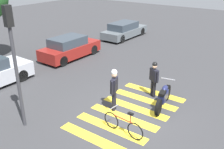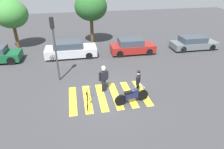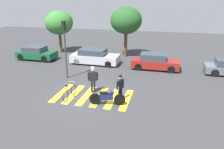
{
  "view_description": "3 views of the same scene",
  "coord_description": "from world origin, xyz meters",
  "px_view_note": "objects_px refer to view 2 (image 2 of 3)",
  "views": [
    {
      "loc": [
        -7.95,
        -4.79,
        5.67
      ],
      "look_at": [
        0.66,
        1.36,
        1.16
      ],
      "focal_mm": 41.1,
      "sensor_mm": 36.0,
      "label": 1
    },
    {
      "loc": [
        -1.84,
        -10.26,
        7.05
      ],
      "look_at": [
        0.38,
        0.76,
        1.13
      ],
      "focal_mm": 31.45,
      "sensor_mm": 36.0,
      "label": 2
    },
    {
      "loc": [
        4.44,
        -12.59,
        6.23
      ],
      "look_at": [
        0.87,
        1.73,
        1.0
      ],
      "focal_mm": 35.37,
      "sensor_mm": 36.0,
      "label": 3
    }
  ],
  "objects_px": {
    "car_silver_sedan": "(70,50)",
    "traffic_light_pole": "(54,40)",
    "car_grey_coupe": "(194,43)",
    "car_maroon_wagon": "(132,47)",
    "leaning_bicycle": "(87,99)",
    "officer_on_foot": "(138,81)",
    "officer_by_motorcycle": "(104,77)",
    "police_motorcycle": "(132,96)"
  },
  "relations": [
    {
      "from": "officer_by_motorcycle",
      "to": "traffic_light_pole",
      "type": "distance_m",
      "value": 4.12
    },
    {
      "from": "police_motorcycle",
      "to": "officer_on_foot",
      "type": "relative_size",
      "value": 1.26
    },
    {
      "from": "officer_on_foot",
      "to": "car_maroon_wagon",
      "type": "distance_m",
      "value": 7.19
    },
    {
      "from": "police_motorcycle",
      "to": "officer_on_foot",
      "type": "bearing_deg",
      "value": 52.1
    },
    {
      "from": "police_motorcycle",
      "to": "car_silver_sedan",
      "type": "xyz_separation_m",
      "value": [
        -3.48,
        8.1,
        0.22
      ]
    },
    {
      "from": "car_grey_coupe",
      "to": "officer_on_foot",
      "type": "bearing_deg",
      "value": -139.78
    },
    {
      "from": "leaning_bicycle",
      "to": "car_maroon_wagon",
      "type": "height_order",
      "value": "car_maroon_wagon"
    },
    {
      "from": "leaning_bicycle",
      "to": "car_grey_coupe",
      "type": "height_order",
      "value": "car_grey_coupe"
    },
    {
      "from": "officer_on_foot",
      "to": "traffic_light_pole",
      "type": "height_order",
      "value": "traffic_light_pole"
    },
    {
      "from": "car_grey_coupe",
      "to": "leaning_bicycle",
      "type": "bearing_deg",
      "value": -147.18
    },
    {
      "from": "leaning_bicycle",
      "to": "traffic_light_pole",
      "type": "relative_size",
      "value": 0.39
    },
    {
      "from": "leaning_bicycle",
      "to": "car_maroon_wagon",
      "type": "distance_m",
      "value": 8.94
    },
    {
      "from": "car_silver_sedan",
      "to": "traffic_light_pole",
      "type": "bearing_deg",
      "value": -101.55
    },
    {
      "from": "car_maroon_wagon",
      "to": "traffic_light_pole",
      "type": "bearing_deg",
      "value": -148.87
    },
    {
      "from": "traffic_light_pole",
      "to": "car_maroon_wagon",
      "type": "bearing_deg",
      "value": 31.13
    },
    {
      "from": "officer_on_foot",
      "to": "car_silver_sedan",
      "type": "height_order",
      "value": "officer_on_foot"
    },
    {
      "from": "officer_on_foot",
      "to": "car_silver_sedan",
      "type": "xyz_separation_m",
      "value": [
        -4.1,
        7.3,
        -0.29
      ]
    },
    {
      "from": "leaning_bicycle",
      "to": "car_maroon_wagon",
      "type": "bearing_deg",
      "value": 56.32
    },
    {
      "from": "officer_by_motorcycle",
      "to": "car_grey_coupe",
      "type": "relative_size",
      "value": 0.4
    },
    {
      "from": "leaning_bicycle",
      "to": "officer_on_foot",
      "type": "relative_size",
      "value": 1.02
    },
    {
      "from": "car_silver_sedan",
      "to": "car_maroon_wagon",
      "type": "height_order",
      "value": "car_silver_sedan"
    },
    {
      "from": "police_motorcycle",
      "to": "traffic_light_pole",
      "type": "relative_size",
      "value": 0.48
    },
    {
      "from": "car_silver_sedan",
      "to": "car_maroon_wagon",
      "type": "relative_size",
      "value": 1.1
    },
    {
      "from": "leaning_bicycle",
      "to": "officer_on_foot",
      "type": "xyz_separation_m",
      "value": [
        3.25,
        0.46,
        0.61
      ]
    },
    {
      "from": "police_motorcycle",
      "to": "leaning_bicycle",
      "type": "xyz_separation_m",
      "value": [
        -2.63,
        0.34,
        -0.1
      ]
    },
    {
      "from": "leaning_bicycle",
      "to": "car_silver_sedan",
      "type": "bearing_deg",
      "value": 96.26
    },
    {
      "from": "police_motorcycle",
      "to": "officer_by_motorcycle",
      "type": "distance_m",
      "value": 2.21
    },
    {
      "from": "police_motorcycle",
      "to": "car_silver_sedan",
      "type": "bearing_deg",
      "value": 113.23
    },
    {
      "from": "car_maroon_wagon",
      "to": "car_grey_coupe",
      "type": "xyz_separation_m",
      "value": [
        6.44,
        -0.08,
        -0.05
      ]
    },
    {
      "from": "police_motorcycle",
      "to": "traffic_light_pole",
      "type": "xyz_separation_m",
      "value": [
        -4.37,
        3.73,
        2.54
      ]
    },
    {
      "from": "officer_by_motorcycle",
      "to": "traffic_light_pole",
      "type": "bearing_deg",
      "value": 143.67
    },
    {
      "from": "traffic_light_pole",
      "to": "leaning_bicycle",
      "type": "bearing_deg",
      "value": -62.84
    },
    {
      "from": "car_silver_sedan",
      "to": "traffic_light_pole",
      "type": "height_order",
      "value": "traffic_light_pole"
    },
    {
      "from": "police_motorcycle",
      "to": "car_silver_sedan",
      "type": "relative_size",
      "value": 0.46
    },
    {
      "from": "officer_on_foot",
      "to": "officer_by_motorcycle",
      "type": "xyz_separation_m",
      "value": [
        -2.05,
        0.78,
        0.1
      ]
    },
    {
      "from": "car_maroon_wagon",
      "to": "officer_on_foot",
      "type": "bearing_deg",
      "value": -103.76
    },
    {
      "from": "officer_on_foot",
      "to": "car_maroon_wagon",
      "type": "relative_size",
      "value": 0.41
    },
    {
      "from": "car_silver_sedan",
      "to": "traffic_light_pole",
      "type": "xyz_separation_m",
      "value": [
        -0.89,
        -4.36,
        2.32
      ]
    },
    {
      "from": "car_grey_coupe",
      "to": "car_silver_sedan",
      "type": "bearing_deg",
      "value": 178.13
    },
    {
      "from": "officer_on_foot",
      "to": "police_motorcycle",
      "type": "bearing_deg",
      "value": -127.9
    },
    {
      "from": "car_maroon_wagon",
      "to": "traffic_light_pole",
      "type": "height_order",
      "value": "traffic_light_pole"
    },
    {
      "from": "police_motorcycle",
      "to": "officer_on_foot",
      "type": "distance_m",
      "value": 1.13
    }
  ]
}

